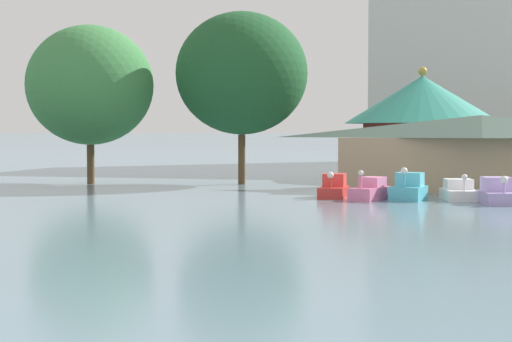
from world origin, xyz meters
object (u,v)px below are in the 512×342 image
pedal_boat_white (459,192)px  shoreline_tree_mid (242,73)px  boathouse (481,151)px  green_roof_pavilion (422,120)px  pedal_boat_red (334,188)px  shoreline_tree_tall_left (90,85)px  pedal_boat_pink (370,191)px  pedal_boat_lavender (498,193)px  pedal_boat_cyan (409,189)px

pedal_boat_white → shoreline_tree_mid: bearing=-135.6°
boathouse → green_roof_pavilion: 13.31m
pedal_boat_red → shoreline_tree_tall_left: bearing=-113.1°
pedal_boat_pink → shoreline_tree_tall_left: (-20.84, 8.99, 6.49)m
pedal_boat_white → shoreline_tree_mid: 19.41m
boathouse → shoreline_tree_mid: bearing=170.9°
pedal_boat_lavender → shoreline_tree_tall_left: size_ratio=0.28×
pedal_boat_cyan → pedal_boat_pink: bearing=-71.4°
pedal_boat_white → boathouse: (1.24, 7.33, 2.04)m
pedal_boat_cyan → green_roof_pavilion: (-0.35, 20.58, 3.98)m
pedal_boat_white → green_roof_pavilion: green_roof_pavilion is taller
pedal_boat_cyan → shoreline_tree_mid: (-12.30, 10.75, 7.19)m
pedal_boat_lavender → pedal_boat_pink: bearing=-109.4°
pedal_boat_cyan → pedal_boat_white: (2.68, 0.81, -0.15)m
boathouse → green_roof_pavilion: (-4.27, 12.44, 2.09)m
boathouse → pedal_boat_white: bearing=-99.6°
pedal_boat_red → shoreline_tree_tall_left: 21.26m
pedal_boat_white → pedal_boat_lavender: size_ratio=1.05×
green_roof_pavilion → pedal_boat_white: bearing=-81.3°
boathouse → pedal_boat_pink: bearing=-125.3°
pedal_boat_lavender → green_roof_pavilion: 22.58m
pedal_boat_lavender → shoreline_tree_mid: shoreline_tree_mid is taller
pedal_boat_white → shoreline_tree_tall_left: bearing=-119.2°
pedal_boat_pink → green_roof_pavilion: bearing=-166.7°
pedal_boat_cyan → pedal_boat_white: 2.80m
pedal_boat_white → shoreline_tree_tall_left: 27.53m
pedal_boat_white → shoreline_tree_tall_left: shoreline_tree_tall_left is taller
shoreline_tree_tall_left → pedal_boat_white: bearing=-17.2°
pedal_boat_cyan → shoreline_tree_tall_left: bearing=-100.1°
pedal_boat_lavender → green_roof_pavilion: bearing=-179.8°
green_roof_pavilion → pedal_boat_cyan: bearing=-89.0°
pedal_boat_red → boathouse: bearing=131.8°
pedal_boat_lavender → pedal_boat_cyan: bearing=-115.8°
pedal_boat_white → shoreline_tree_mid: shoreline_tree_mid is taller
boathouse → pedal_boat_cyan: bearing=-115.7°
pedal_boat_red → pedal_boat_pink: 2.44m
pedal_boat_lavender → boathouse: 9.44m
pedal_boat_pink → shoreline_tree_tall_left: size_ratio=0.28×
pedal_boat_red → pedal_boat_lavender: (8.85, -1.87, 0.01)m
pedal_boat_white → pedal_boat_lavender: bearing=33.8°
shoreline_tree_mid → pedal_boat_white: bearing=-33.6°
pedal_boat_red → boathouse: boathouse is taller
pedal_boat_pink → green_roof_pavilion: (1.69, 20.86, 4.07)m
shoreline_tree_mid → boathouse: bearing=-9.1°
pedal_boat_pink → pedal_boat_cyan: size_ratio=1.26×
pedal_boat_pink → shoreline_tree_tall_left: shoreline_tree_tall_left is taller
pedal_boat_red → pedal_boat_pink: size_ratio=0.89×
pedal_boat_cyan → pedal_boat_white: pedal_boat_cyan is taller
green_roof_pavilion → shoreline_tree_mid: bearing=-140.6°
shoreline_tree_mid → pedal_boat_lavender: bearing=-34.9°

